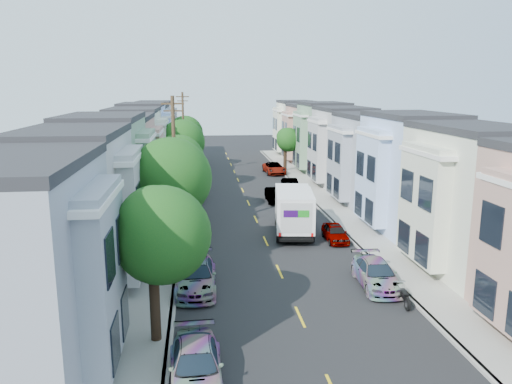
{
  "coord_description": "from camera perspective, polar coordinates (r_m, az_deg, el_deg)",
  "views": [
    {
      "loc": [
        -4.66,
        -33.57,
        10.72
      ],
      "look_at": [
        0.09,
        6.6,
        2.2
      ],
      "focal_mm": 35.0,
      "sensor_mm": 36.0,
      "label": 1
    }
  ],
  "objects": [
    {
      "name": "ground",
      "position": [
        35.55,
        1.11,
        -5.66
      ],
      "size": [
        160.0,
        160.0,
        0.0
      ],
      "primitive_type": "plane",
      "color": "black",
      "rests_on": "ground"
    },
    {
      "name": "road_slab",
      "position": [
        49.96,
        -1.23,
        -0.49
      ],
      "size": [
        12.0,
        70.0,
        0.02
      ],
      "primitive_type": "cube",
      "color": "black",
      "rests_on": "ground"
    },
    {
      "name": "curb_left",
      "position": [
        49.74,
        -8.18,
        -0.58
      ],
      "size": [
        0.3,
        70.0,
        0.15
      ],
      "primitive_type": "cube",
      "color": "gray",
      "rests_on": "ground"
    },
    {
      "name": "curb_right",
      "position": [
        50.86,
        5.57,
        -0.24
      ],
      "size": [
        0.3,
        70.0,
        0.15
      ],
      "primitive_type": "cube",
      "color": "gray",
      "rests_on": "ground"
    },
    {
      "name": "sidewalk_left",
      "position": [
        49.8,
        -9.68,
        -0.62
      ],
      "size": [
        2.6,
        70.0,
        0.15
      ],
      "primitive_type": "cube",
      "color": "gray",
      "rests_on": "ground"
    },
    {
      "name": "sidewalk_right",
      "position": [
        51.15,
        6.99,
        -0.21
      ],
      "size": [
        2.6,
        70.0,
        0.15
      ],
      "primitive_type": "cube",
      "color": "gray",
      "rests_on": "ground"
    },
    {
      "name": "centerline",
      "position": [
        49.96,
        -1.23,
        -0.5
      ],
      "size": [
        0.12,
        70.0,
        0.01
      ],
      "primitive_type": "cube",
      "color": "gold",
      "rests_on": "ground"
    },
    {
      "name": "townhouse_row_left",
      "position": [
        50.16,
        -14.01,
        -0.8
      ],
      "size": [
        5.0,
        70.0,
        8.5
      ],
      "primitive_type": "cube",
      "color": "#969CA7",
      "rests_on": "ground"
    },
    {
      "name": "townhouse_row_right",
      "position": [
        52.19,
        11.05,
        -0.18
      ],
      "size": [
        5.0,
        70.0,
        8.5
      ],
      "primitive_type": "cube",
      "color": "#969CA7",
      "rests_on": "ground"
    },
    {
      "name": "tree_a",
      "position": [
        20.9,
        -11.0,
        -4.91
      ],
      "size": [
        4.1,
        4.1,
        6.83
      ],
      "color": "black",
      "rests_on": "ground"
    },
    {
      "name": "tree_b",
      "position": [
        28.92,
        -9.89,
        1.51
      ],
      "size": [
        4.7,
        4.7,
        7.97
      ],
      "color": "black",
      "rests_on": "ground"
    },
    {
      "name": "tree_c",
      "position": [
        40.58,
        -9.0,
        3.44
      ],
      "size": [
        4.3,
        4.3,
        7.03
      ],
      "color": "black",
      "rests_on": "ground"
    },
    {
      "name": "tree_d",
      "position": [
        52.58,
        -8.53,
        5.64
      ],
      "size": [
        4.7,
        4.7,
        7.49
      ],
      "color": "black",
      "rests_on": "ground"
    },
    {
      "name": "tree_e",
      "position": [
        67.17,
        -8.17,
        6.63
      ],
      "size": [
        4.7,
        4.7,
        7.07
      ],
      "color": "black",
      "rests_on": "ground"
    },
    {
      "name": "tree_far_r",
      "position": [
        64.55,
        3.63,
        5.94
      ],
      "size": [
        3.1,
        3.1,
        5.64
      ],
      "color": "black",
      "rests_on": "ground"
    },
    {
      "name": "utility_pole_near",
      "position": [
        36.04,
        -9.28,
        2.85
      ],
      "size": [
        1.6,
        0.26,
        10.0
      ],
      "color": "#42301E",
      "rests_on": "ground"
    },
    {
      "name": "utility_pole_far",
      "position": [
        61.84,
        -8.28,
        6.61
      ],
      "size": [
        1.6,
        0.26,
        10.0
      ],
      "color": "#42301E",
      "rests_on": "ground"
    },
    {
      "name": "fedex_truck",
      "position": [
        37.19,
        4.32,
        -1.93
      ],
      "size": [
        2.66,
        6.91,
        3.32
      ],
      "rotation": [
        0.0,
        0.0,
        -0.14
      ],
      "color": "white",
      "rests_on": "ground"
    },
    {
      "name": "lead_sedan",
      "position": [
        47.36,
        2.08,
        -0.38
      ],
      "size": [
        1.42,
        3.93,
        1.31
      ],
      "primitive_type": "imported",
      "rotation": [
        0.0,
        0.0,
        -0.01
      ],
      "color": "black",
      "rests_on": "ground"
    },
    {
      "name": "parked_left_a",
      "position": [
        19.46,
        -6.87,
        -19.2
      ],
      "size": [
        2.09,
        4.72,
        1.4
      ],
      "primitive_type": "imported",
      "rotation": [
        0.0,
        0.0,
        0.03
      ],
      "color": "black",
      "rests_on": "ground"
    },
    {
      "name": "parked_left_b",
      "position": [
        27.38,
        -6.87,
        -9.51
      ],
      "size": [
        2.26,
        5.16,
        1.54
      ],
      "primitive_type": "imported",
      "rotation": [
        0.0,
        0.0,
        -0.02
      ],
      "color": "black",
      "rests_on": "ground"
    },
    {
      "name": "parked_left_c",
      "position": [
        37.1,
        -6.87,
        -3.98
      ],
      "size": [
        1.67,
        3.88,
        1.26
      ],
      "primitive_type": "imported",
      "rotation": [
        0.0,
        0.0,
        -0.09
      ],
      "color": "silver",
      "rests_on": "ground"
    },
    {
      "name": "parked_left_d",
      "position": [
        48.31,
        -6.88,
        -0.18
      ],
      "size": [
        1.56,
        4.13,
        1.36
      ],
      "primitive_type": "imported",
      "rotation": [
        0.0,
        0.0,
        -0.03
      ],
      "color": "#50180F",
      "rests_on": "ground"
    },
    {
      "name": "parked_right_a",
      "position": [
        28.4,
        13.58,
        -9.12
      ],
      "size": [
        2.18,
        4.73,
        1.39
      ],
      "primitive_type": "imported",
      "rotation": [
        0.0,
        0.0,
        -0.05
      ],
      "color": "#525252",
      "rests_on": "ground"
    },
    {
      "name": "parked_right_b",
      "position": [
        35.87,
        9.03,
        -4.63
      ],
      "size": [
        1.54,
        3.79,
        1.22
      ],
      "primitive_type": "imported",
      "rotation": [
        0.0,
        0.0,
        -0.03
      ],
      "color": "white",
      "rests_on": "ground"
    },
    {
      "name": "parked_right_c",
      "position": [
        52.07,
        3.97,
        0.74
      ],
      "size": [
        1.42,
        4.03,
        1.34
      ],
      "primitive_type": "imported",
      "rotation": [
        0.0,
        0.0,
        -0.0
      ],
      "color": "black",
      "rests_on": "ground"
    },
    {
      "name": "parked_right_d",
      "position": [
        62.88,
        2.1,
        2.72
      ],
      "size": [
        2.59,
        5.2,
        1.41
      ],
      "primitive_type": "imported",
      "rotation": [
        0.0,
        0.0,
        0.05
      ],
      "color": "black",
      "rests_on": "ground"
    },
    {
      "name": "motorcycle",
      "position": [
        26.67,
        16.41,
        -11.25
      ],
      "size": [
        0.3,
        2.17,
        0.86
      ],
      "rotation": [
        0.0,
        0.0,
        -0.1
      ],
      "color": "black",
      "rests_on": "ground"
    }
  ]
}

